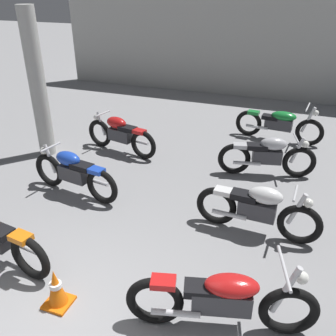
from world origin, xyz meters
The scene contains 9 objects.
back_wall centered at (0.00, 10.78, 1.80)m, with size 13.29×0.24×3.60m, color #B2B2AD.
support_pillar centered at (-3.29, 4.31, 1.60)m, with size 0.36×0.36×3.20m, color #B2B2AD.
motorcycle_left_row_1 centered at (-1.64, 2.95, 0.46)m, with size 1.96×0.53×0.88m.
motorcycle_left_row_2 centered at (-1.71, 4.96, 0.46)m, with size 1.95×0.61×0.88m.
motorcycle_right_row_0 centered at (1.63, 0.97, 0.45)m, with size 2.12×0.86×0.97m.
motorcycle_right_row_1 centered at (1.73, 2.93, 0.46)m, with size 1.97×0.48×0.88m.
motorcycle_right_row_2 centered at (1.62, 4.97, 0.46)m, with size 1.94×0.68×0.88m.
motorcycle_right_row_3 centered at (1.66, 7.00, 0.45)m, with size 2.17×0.68×0.97m.
traffic_cone centered at (-0.34, 0.59, 0.26)m, with size 0.32×0.32×0.54m.
Camera 1 is at (2.10, -1.99, 3.59)m, focal length 38.96 mm.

